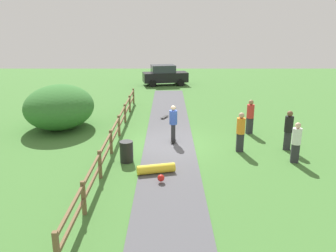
% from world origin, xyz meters
% --- Properties ---
extents(ground_plane, '(60.00, 60.00, 0.00)m').
position_xyz_m(ground_plane, '(0.00, 0.00, 0.00)').
color(ground_plane, '#427533').
extents(asphalt_path, '(2.40, 28.00, 0.02)m').
position_xyz_m(asphalt_path, '(0.00, 0.00, 0.01)').
color(asphalt_path, '#515156').
rests_on(asphalt_path, ground_plane).
extents(wooden_fence, '(0.12, 18.12, 1.10)m').
position_xyz_m(wooden_fence, '(-2.60, 0.00, 0.67)').
color(wooden_fence, brown).
rests_on(wooden_fence, ground_plane).
extents(bush_large, '(3.72, 4.46, 2.42)m').
position_xyz_m(bush_large, '(-6.06, 2.72, 1.21)').
color(bush_large, '#33702D').
rests_on(bush_large, ground_plane).
extents(trash_bin, '(0.56, 0.56, 0.90)m').
position_xyz_m(trash_bin, '(-1.80, -2.24, 0.45)').
color(trash_bin, black).
rests_on(trash_bin, ground_plane).
extents(skater_riding, '(0.40, 0.81, 1.83)m').
position_xyz_m(skater_riding, '(0.20, 0.28, 1.04)').
color(skater_riding, black).
rests_on(skater_riding, asphalt_path).
extents(skater_fallen, '(1.53, 1.32, 0.36)m').
position_xyz_m(skater_fallen, '(-0.50, -3.52, 0.20)').
color(skater_fallen, yellow).
rests_on(skater_fallen, asphalt_path).
extents(skateboard_loose, '(0.51, 0.81, 0.08)m').
position_xyz_m(skateboard_loose, '(-0.27, 4.78, 0.09)').
color(skateboard_loose, black).
rests_on(skateboard_loose, asphalt_path).
extents(bystander_orange, '(0.40, 0.40, 1.83)m').
position_xyz_m(bystander_orange, '(3.21, -1.01, 1.01)').
color(bystander_orange, '#2D2D33').
rests_on(bystander_orange, ground_plane).
extents(bystander_black, '(0.49, 0.49, 1.86)m').
position_xyz_m(bystander_black, '(5.44, -0.80, 1.03)').
color(bystander_black, '#2D2D33').
rests_on(bystander_black, ground_plane).
extents(bystander_red, '(0.50, 0.50, 1.83)m').
position_xyz_m(bystander_red, '(4.26, 1.66, 1.02)').
color(bystander_red, '#2D2D33').
rests_on(bystander_red, ground_plane).
extents(bystander_white, '(0.45, 0.45, 1.74)m').
position_xyz_m(bystander_white, '(5.25, -2.32, 0.96)').
color(bystander_white, '#2D2D33').
rests_on(bystander_white, ground_plane).
extents(parked_car_black, '(4.45, 2.60, 1.92)m').
position_xyz_m(parked_car_black, '(-0.38, 16.97, 0.96)').
color(parked_car_black, black).
rests_on(parked_car_black, ground_plane).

